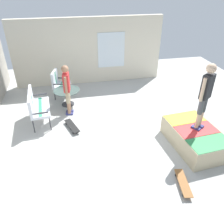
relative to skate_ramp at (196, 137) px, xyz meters
name	(u,v)px	position (x,y,z in m)	size (l,w,h in m)	color
ground_plane	(122,132)	(1.03, 1.77, -0.32)	(12.00, 12.00, 0.10)	#B2B2AD
house_facade	(89,51)	(4.83, 2.25, 1.05)	(0.23, 6.00, 2.63)	beige
skate_ramp	(196,137)	(0.00, 0.00, 0.00)	(1.87, 1.96, 0.54)	tan
patio_bench	(36,104)	(2.06, 4.24, 0.34)	(1.29, 0.64, 1.02)	#38383D
patio_chair_near_house	(58,82)	(3.65, 3.56, 0.34)	(0.74, 0.69, 1.02)	#38383D
patio_table	(67,94)	(2.97, 3.29, 0.13)	(0.90, 0.90, 0.57)	#38383D
person_watching	(67,87)	(2.37, 3.26, 0.70)	(0.48, 0.27, 1.67)	navy
person_skater	(206,92)	(0.07, -0.03, 1.31)	(0.35, 0.42, 1.76)	navy
skateboard_by_bench	(72,126)	(1.47, 3.23, -0.19)	(0.82, 0.46, 0.10)	black
skateboard_spare	(183,183)	(-1.22, 0.93, -0.19)	(0.82, 0.33, 0.10)	brown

